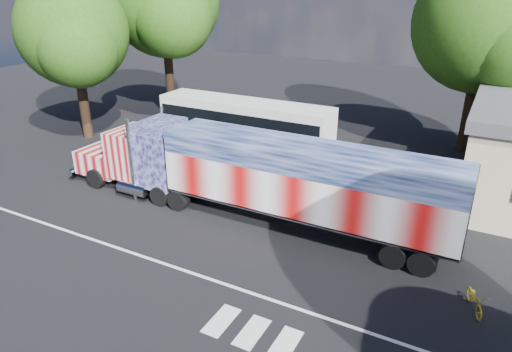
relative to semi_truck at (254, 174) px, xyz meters
The scene contains 9 objects.
ground 3.29m from the semi_truck, 96.56° to the right, with size 100.00×100.00×0.00m, color black.
lane_markings 6.68m from the semi_truck, 76.71° to the right, with size 30.00×2.67×0.01m.
semi_truck is the anchor object (origin of this frame).
coach_bus 9.49m from the semi_truck, 122.19° to the left, with size 12.04×2.80×3.50m.
woman 7.19m from the semi_truck, behind, with size 0.57×0.37×1.55m, color slate.
bicycle 10.59m from the semi_truck, 13.41° to the right, with size 0.55×1.58×0.83m, color gold.
tree_ne_a 18.28m from the semi_truck, 61.71° to the left, with size 9.23×8.79×12.81m.
tree_nw_a 20.18m from the semi_truck, 139.54° to the left, with size 8.99×8.57×13.61m.
tree_w_a 18.29m from the semi_truck, 162.82° to the left, with size 7.88×7.51×11.33m.
Camera 1 is at (9.70, -15.23, 10.77)m, focal length 32.00 mm.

